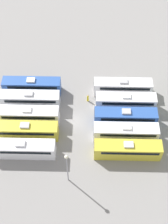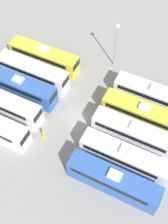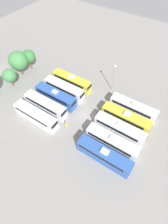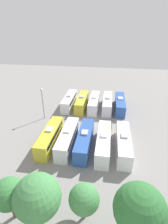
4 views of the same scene
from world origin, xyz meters
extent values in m
plane|color=gray|center=(0.00, 0.00, 0.00)|extent=(122.36, 122.36, 0.00)
cube|color=#2D56A8|center=(-7.26, -9.25, 1.59)|extent=(2.49, 11.52, 3.17)
cube|color=black|center=(-7.26, -8.96, 2.47)|extent=(2.53, 9.79, 0.70)
cube|color=black|center=(-7.26, -15.00, 2.47)|extent=(2.20, 0.08, 1.11)
cube|color=white|center=(-7.26, -9.25, 3.35)|extent=(1.20, 1.60, 0.35)
cube|color=silver|center=(-3.73, -9.21, 1.59)|extent=(2.49, 11.52, 3.17)
cube|color=black|center=(-3.73, -8.92, 2.47)|extent=(2.53, 9.79, 0.70)
cube|color=black|center=(-3.73, -14.95, 2.47)|extent=(2.20, 0.08, 1.11)
cube|color=#B2B2B7|center=(-3.73, -9.21, 3.35)|extent=(1.20, 1.60, 0.35)
cube|color=silver|center=(0.06, -9.06, 1.59)|extent=(2.49, 11.52, 3.17)
cube|color=black|center=(0.06, -8.77, 2.47)|extent=(2.53, 9.79, 0.70)
cube|color=black|center=(0.06, -14.81, 2.47)|extent=(2.20, 0.08, 1.11)
cube|color=white|center=(0.06, -9.06, 3.35)|extent=(1.20, 1.60, 0.35)
cube|color=gold|center=(3.54, -8.98, 1.59)|extent=(2.49, 11.52, 3.17)
cube|color=black|center=(3.54, -8.69, 2.47)|extent=(2.53, 9.79, 0.70)
cube|color=black|center=(3.54, -14.73, 2.47)|extent=(2.20, 0.08, 1.11)
cube|color=#B2B2B7|center=(3.54, -8.98, 3.35)|extent=(1.20, 1.60, 0.35)
cube|color=white|center=(7.31, -9.18, 1.59)|extent=(2.49, 11.52, 3.17)
cube|color=black|center=(7.31, -8.89, 2.47)|extent=(2.53, 9.79, 0.70)
cube|color=black|center=(7.31, -14.93, 2.47)|extent=(2.20, 0.08, 1.11)
cube|color=#B2B2B7|center=(7.31, -9.18, 3.35)|extent=(1.20, 1.60, 0.35)
cube|color=white|center=(-7.34, 8.95, 1.59)|extent=(2.49, 11.52, 3.17)
cube|color=black|center=(-7.34, 9.23, 2.47)|extent=(2.53, 9.79, 0.70)
cube|color=black|center=(-7.34, 3.20, 2.47)|extent=(2.20, 0.08, 1.11)
cube|color=#B2B2B7|center=(-7.34, 8.95, 3.35)|extent=(1.20, 1.60, 0.35)
cube|color=white|center=(-3.58, 9.31, 1.59)|extent=(2.49, 11.52, 3.17)
cube|color=black|center=(-3.58, 9.59, 2.47)|extent=(2.53, 9.79, 0.70)
cube|color=black|center=(-3.58, 3.56, 2.47)|extent=(2.20, 0.08, 1.11)
cube|color=white|center=(-3.58, 9.31, 3.35)|extent=(1.20, 1.60, 0.35)
cube|color=#2D56A8|center=(0.10, 9.06, 1.59)|extent=(2.49, 11.52, 3.17)
cube|color=black|center=(0.10, 9.35, 2.47)|extent=(2.53, 9.79, 0.70)
cube|color=black|center=(0.10, 3.31, 2.47)|extent=(2.20, 0.08, 1.11)
cube|color=#B2B2B7|center=(0.10, 9.06, 3.35)|extent=(1.20, 1.60, 0.35)
cube|color=white|center=(3.50, 8.91, 1.59)|extent=(2.49, 11.52, 3.17)
cube|color=black|center=(3.50, 9.20, 2.47)|extent=(2.53, 9.79, 0.70)
cube|color=black|center=(3.50, 3.16, 2.47)|extent=(2.20, 0.08, 1.11)
cube|color=white|center=(3.50, 8.91, 3.35)|extent=(1.20, 1.60, 0.35)
cube|color=gold|center=(7.09, 9.01, 1.59)|extent=(2.49, 11.52, 3.17)
cube|color=black|center=(7.09, 9.30, 2.47)|extent=(2.53, 9.79, 0.70)
cube|color=black|center=(7.09, 3.27, 2.47)|extent=(2.20, 0.08, 1.11)
cube|color=silver|center=(7.09, 9.01, 3.35)|extent=(1.20, 1.60, 0.35)
cylinder|color=gold|center=(-5.01, 2.01, 0.74)|extent=(0.36, 0.36, 1.48)
sphere|color=tan|center=(-5.01, 2.01, 1.60)|extent=(0.24, 0.24, 0.24)
cylinder|color=gray|center=(12.10, -0.99, 3.80)|extent=(0.20, 0.20, 7.59)
sphere|color=#EAE5C6|center=(12.10, -0.99, 7.77)|extent=(0.60, 0.60, 0.60)
sphere|color=#2D6B33|center=(-7.87, 24.58, 5.06)|extent=(5.46, 5.46, 5.46)
cylinder|color=brown|center=(-1.94, 23.19, 1.12)|extent=(0.39, 0.39, 2.24)
sphere|color=#428447|center=(-1.94, 23.19, 3.54)|extent=(3.71, 3.71, 3.71)
cylinder|color=brown|center=(3.08, 24.63, 1.44)|extent=(0.48, 0.48, 2.89)
sphere|color=#428447|center=(3.08, 24.63, 4.77)|extent=(5.37, 5.37, 5.37)
cylinder|color=brown|center=(6.72, 24.35, 1.43)|extent=(0.50, 0.50, 2.86)
sphere|color=#387A3D|center=(6.72, 24.35, 4.23)|extent=(3.90, 3.90, 3.90)
camera|label=1|loc=(34.43, 2.11, 48.27)|focal=50.00mm
camera|label=2|loc=(-22.35, -12.81, 36.95)|focal=50.00mm
camera|label=3|loc=(-22.02, -14.16, 34.13)|focal=28.00mm
camera|label=4|loc=(-3.97, 36.64, 21.95)|focal=28.00mm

